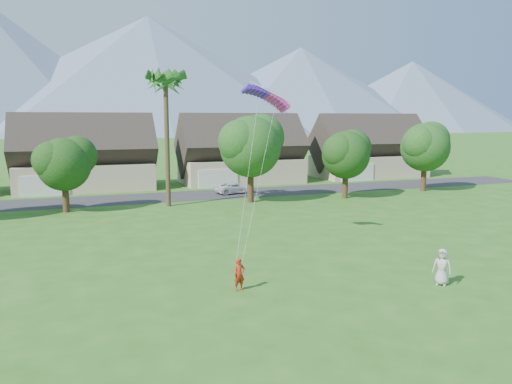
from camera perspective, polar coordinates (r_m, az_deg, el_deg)
name	(u,v)px	position (r m, az deg, el deg)	size (l,w,h in m)	color
ground	(337,313)	(21.96, 9.24, -13.51)	(500.00, 500.00, 0.00)	#2D6019
street	(178,196)	(53.31, -8.88, -0.49)	(90.00, 7.00, 0.01)	#2D2D30
kite_flyer	(239,275)	(24.10, -1.92, -9.41)	(0.57, 0.38, 1.57)	#B02914
watcher	(442,267)	(26.47, 20.50, -8.02)	(0.89, 0.58, 1.83)	#B5B5B0
parked_car	(235,188)	(54.76, -2.45, 0.48)	(2.03, 4.41, 1.23)	silver
mountain_ridge	(112,78)	(279.25, -16.17, 12.37)	(540.00, 240.00, 70.00)	slate
houses_row	(167,158)	(61.80, -10.13, 3.90)	(72.75, 8.19, 8.86)	beige
tree_row	(178,154)	(46.61, -8.93, 4.28)	(62.27, 6.67, 8.45)	#47301C
fan_palm	(165,78)	(47.06, -10.32, 12.71)	(3.00, 3.00, 13.80)	#4C3D26
parafoil_kite	(267,95)	(31.47, 1.27, 11.01)	(3.05, 1.06, 0.50)	#4A19BC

